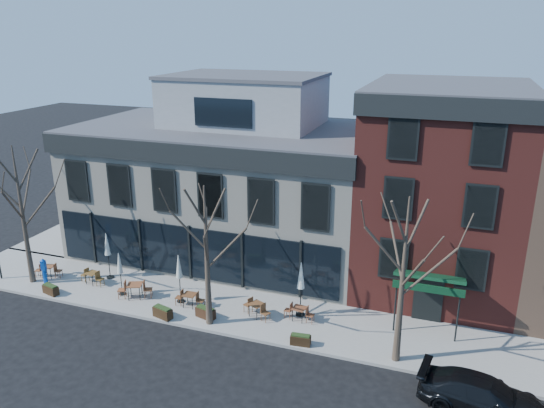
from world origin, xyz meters
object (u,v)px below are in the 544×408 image
(parked_sedan, at_px, (483,396))
(call_box, at_px, (44,270))
(cafe_set_0, at_px, (48,270))
(umbrella_0, at_px, (107,247))

(parked_sedan, height_order, call_box, call_box)
(call_box, bearing_deg, parked_sedan, -7.05)
(cafe_set_0, distance_m, umbrella_0, 3.88)
(parked_sedan, relative_size, cafe_set_0, 2.94)
(cafe_set_0, bearing_deg, parked_sedan, -8.56)
(parked_sedan, relative_size, umbrella_0, 1.74)
(parked_sedan, bearing_deg, umbrella_0, 84.84)
(call_box, bearing_deg, umbrella_0, 30.28)
(call_box, distance_m, umbrella_0, 3.72)
(parked_sedan, distance_m, call_box, 23.33)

